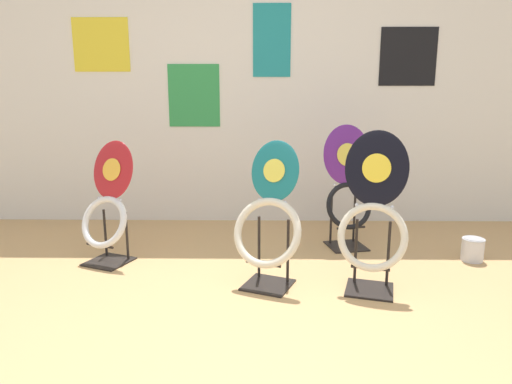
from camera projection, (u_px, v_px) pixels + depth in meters
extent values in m
plane|color=tan|center=(246.00, 362.00, 2.04)|extent=(14.00, 14.00, 0.00)
cube|color=silver|center=(255.00, 79.00, 4.08)|extent=(8.00, 0.06, 2.60)
cube|color=teal|center=(272.00, 41.00, 3.97)|extent=(0.33, 0.01, 0.62)
cube|color=black|center=(408.00, 57.00, 3.98)|extent=(0.49, 0.01, 0.50)
cube|color=yellow|center=(101.00, 45.00, 4.00)|extent=(0.49, 0.01, 0.46)
cube|color=#2D8E47|center=(194.00, 96.00, 4.08)|extent=(0.46, 0.01, 0.55)
cube|color=black|center=(268.00, 285.00, 2.85)|extent=(0.36, 0.36, 0.01)
cylinder|color=black|center=(259.00, 247.00, 2.93)|extent=(0.02, 0.02, 0.41)
cylinder|color=black|center=(288.00, 251.00, 2.85)|extent=(0.02, 0.02, 0.41)
cylinder|color=black|center=(263.00, 264.00, 2.75)|extent=(0.21, 0.10, 0.02)
torus|color=beige|center=(267.00, 232.00, 2.76)|extent=(0.49, 0.37, 0.41)
ellipsoid|color=#197075|center=(275.00, 171.00, 2.80)|extent=(0.33, 0.23, 0.37)
ellipsoid|color=#EADB4C|center=(274.00, 171.00, 2.78)|extent=(0.15, 0.09, 0.14)
sphere|color=silver|center=(259.00, 200.00, 2.83)|extent=(0.02, 0.02, 0.02)
sphere|color=silver|center=(285.00, 203.00, 2.76)|extent=(0.02, 0.02, 0.02)
cube|color=black|center=(369.00, 290.00, 2.78)|extent=(0.35, 0.35, 0.01)
cylinder|color=black|center=(356.00, 251.00, 2.85)|extent=(0.02, 0.02, 0.41)
cylinder|color=black|center=(388.00, 254.00, 2.79)|extent=(0.02, 0.02, 0.41)
cylinder|color=black|center=(370.00, 268.00, 2.67)|extent=(0.22, 0.08, 0.02)
torus|color=beige|center=(372.00, 237.00, 2.69)|extent=(0.44, 0.29, 0.40)
ellipsoid|color=black|center=(377.00, 168.00, 2.71)|extent=(0.39, 0.20, 0.45)
ellipsoid|color=yellow|center=(377.00, 168.00, 2.70)|extent=(0.17, 0.08, 0.17)
sphere|color=silver|center=(357.00, 205.00, 2.74)|extent=(0.02, 0.02, 0.02)
sphere|color=silver|center=(392.00, 207.00, 2.69)|extent=(0.02, 0.02, 0.02)
cube|color=black|center=(109.00, 262.00, 3.25)|extent=(0.37, 0.37, 0.01)
cylinder|color=black|center=(105.00, 233.00, 3.33)|extent=(0.02, 0.02, 0.35)
cylinder|color=black|center=(127.00, 236.00, 3.25)|extent=(0.02, 0.02, 0.35)
cylinder|color=black|center=(100.00, 246.00, 3.15)|extent=(0.21, 0.10, 0.02)
torus|color=silver|center=(104.00, 222.00, 3.16)|extent=(0.42, 0.33, 0.35)
ellipsoid|color=#AD1E23|center=(113.00, 170.00, 3.20)|extent=(0.37, 0.26, 0.41)
ellipsoid|color=yellow|center=(111.00, 170.00, 3.19)|extent=(0.16, 0.10, 0.15)
sphere|color=silver|center=(99.00, 198.00, 3.23)|extent=(0.02, 0.02, 0.02)
sphere|color=silver|center=(120.00, 200.00, 3.16)|extent=(0.02, 0.02, 0.02)
cube|color=black|center=(346.00, 246.00, 3.58)|extent=(0.33, 0.33, 0.01)
cylinder|color=black|center=(331.00, 217.00, 3.60)|extent=(0.02, 0.02, 0.42)
cylinder|color=black|center=(354.00, 216.00, 3.64)|extent=(0.02, 0.02, 0.42)
cylinder|color=black|center=(351.00, 228.00, 3.47)|extent=(0.22, 0.07, 0.02)
torus|color=black|center=(349.00, 206.00, 3.49)|extent=(0.39, 0.22, 0.36)
ellipsoid|color=#60237F|center=(347.00, 155.00, 3.49)|extent=(0.39, 0.16, 0.46)
ellipsoid|color=#E5CC4C|center=(348.00, 155.00, 3.47)|extent=(0.17, 0.07, 0.17)
sphere|color=silver|center=(334.00, 185.00, 3.48)|extent=(0.02, 0.02, 0.02)
sphere|color=silver|center=(360.00, 184.00, 3.52)|extent=(0.02, 0.02, 0.02)
cylinder|color=silver|center=(473.00, 250.00, 3.26)|extent=(0.15, 0.15, 0.16)
torus|color=silver|center=(474.00, 239.00, 3.25)|extent=(0.16, 0.16, 0.01)
cylinder|color=#B2B2B7|center=(474.00, 238.00, 3.25)|extent=(0.13, 0.13, 0.00)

